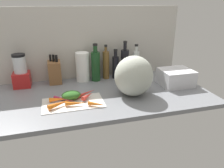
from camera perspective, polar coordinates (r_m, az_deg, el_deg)
ground_plane at (r=160.37cm, az=-4.75°, el=-3.00°), size 170.00×80.00×3.00cm
wall_back at (r=187.24cm, az=-7.33°, el=10.63°), size 170.00×3.00×60.00cm
cutting_board at (r=147.06cm, az=-10.26°, el=-4.86°), size 40.55×23.37×0.80cm
carrot_0 at (r=150.73cm, az=-6.46°, el=-3.11°), size 10.32×10.90×3.18cm
carrot_1 at (r=141.67cm, az=-9.61°, el=-5.05°), size 13.47×4.72×2.88cm
carrot_2 at (r=149.28cm, az=-12.48°, el=-3.99°), size 14.50×12.06×2.16cm
carrot_3 at (r=155.81cm, az=-6.87°, el=-2.41°), size 16.01×11.23×2.52cm
carrot_4 at (r=139.24cm, az=-4.11°, el=-5.34°), size 11.09×7.85×2.62cm
carrot_5 at (r=154.48cm, az=-9.26°, el=-2.87°), size 12.43×4.23×2.04cm
carrot_6 at (r=149.36cm, az=-14.11°, el=-3.95°), size 11.83×4.13×2.98cm
carrot_7 at (r=142.64cm, az=-13.86°, el=-5.12°), size 14.96×10.16×3.30cm
carrot_greens_pile at (r=150.66cm, az=-10.78°, el=-2.90°), size 13.07×10.05×5.53cm
winter_squash at (r=152.68cm, az=5.79°, el=2.13°), size 27.61×25.65×28.93cm
knife_block at (r=183.23cm, az=-14.95°, el=3.15°), size 9.97×14.15×23.67cm
blender_appliance at (r=182.50cm, az=-23.00°, el=2.72°), size 12.79×12.79×26.42cm
paper_towel_roll at (r=182.33cm, az=-7.82°, el=4.54°), size 11.33×11.33×24.42cm
bottle_0 at (r=181.18cm, az=-4.34°, el=4.92°), size 7.47×7.47×31.59cm
bottle_1 at (r=186.09cm, az=-1.61°, el=5.18°), size 5.72×5.72×29.60cm
bottle_2 at (r=187.48cm, az=0.92°, el=4.73°), size 5.63×5.63×25.61cm
bottle_3 at (r=188.53cm, az=3.39°, el=5.59°), size 6.94×6.94×32.29cm
bottle_4 at (r=191.02cm, az=6.32°, el=5.46°), size 5.45×5.45×29.24cm
dish_rack at (r=180.56cm, az=16.61°, el=1.69°), size 24.97×21.81×12.67cm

